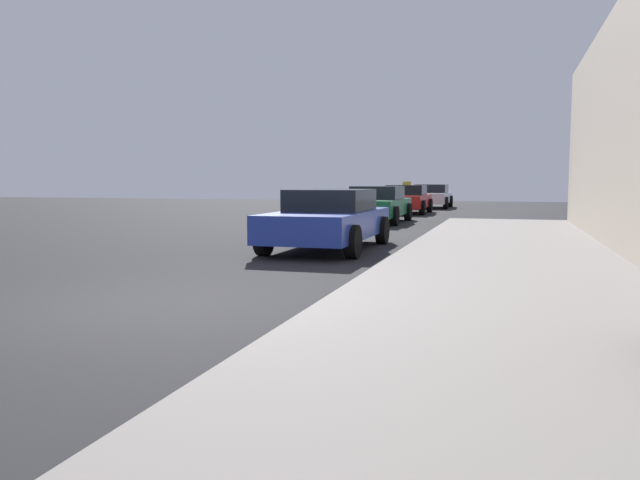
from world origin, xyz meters
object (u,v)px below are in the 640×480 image
object	(u,v)px
car_white	(431,196)
car_green	(377,204)
car_blue	(329,219)
car_red	(406,199)

from	to	relation	value
car_white	car_green	bearing A→B (deg)	88.18
car_blue	car_white	world-z (taller)	same
car_blue	car_green	distance (m)	8.77
car_red	car_white	distance (m)	6.20
car_blue	car_white	size ratio (longest dim) A/B	1.01
car_blue	car_red	distance (m)	15.31
car_red	car_blue	bearing A→B (deg)	92.85
car_green	car_red	distance (m)	6.56
car_blue	car_white	xyz separation A→B (m)	(-0.36, 21.48, 0.00)
car_green	car_red	bearing A→B (deg)	-89.99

